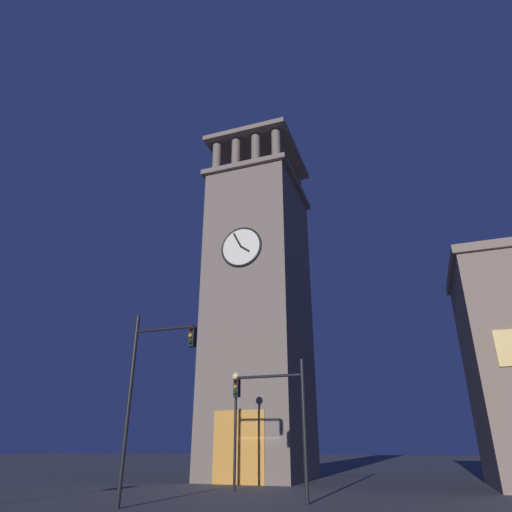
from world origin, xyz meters
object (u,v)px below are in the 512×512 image
object	(u,v)px
street_lamp	(236,407)
traffic_signal_mid	(280,408)
clocktower	(260,309)
traffic_signal_near	(148,379)

from	to	relation	value
street_lamp	traffic_signal_mid	bearing A→B (deg)	131.47
clocktower	traffic_signal_mid	xyz separation A→B (m)	(-4.86, 11.53, -7.87)
traffic_signal_near	street_lamp	bearing A→B (deg)	-94.38
clocktower	traffic_signal_mid	size ratio (longest dim) A/B	5.13
clocktower	traffic_signal_near	world-z (taller)	clocktower
traffic_signal_near	street_lamp	distance (m)	7.57
traffic_signal_near	traffic_signal_mid	distance (m)	5.50
traffic_signal_near	traffic_signal_mid	bearing A→B (deg)	-140.81
traffic_signal_mid	street_lamp	distance (m)	5.49
traffic_signal_mid	street_lamp	xyz separation A→B (m)	(3.63, -4.10, 0.43)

